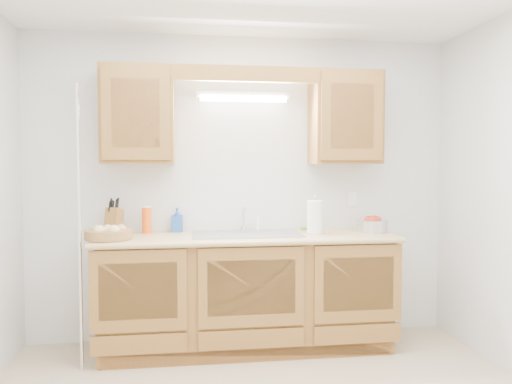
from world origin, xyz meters
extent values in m
cube|color=silver|center=(0.00, 1.50, 1.25)|extent=(3.50, 0.02, 2.50)
cube|color=silver|center=(0.00, -1.50, 1.25)|extent=(3.50, 0.02, 2.50)
cube|color=#8F5D2A|center=(0.00, 1.20, 0.44)|extent=(2.20, 0.60, 0.86)
cube|color=tan|center=(0.00, 1.19, 0.88)|extent=(2.30, 0.63, 0.04)
cube|color=#8F5D2A|center=(-0.83, 1.33, 1.83)|extent=(0.55, 0.33, 0.75)
cube|color=#8F5D2A|center=(0.83, 1.33, 1.83)|extent=(0.55, 0.33, 0.75)
cube|color=#8F5D2A|center=(0.00, 1.19, 2.14)|extent=(2.20, 0.05, 0.12)
cylinder|color=white|center=(0.00, 1.40, 1.98)|extent=(0.70, 0.05, 0.05)
cube|color=white|center=(0.00, 1.43, 2.01)|extent=(0.76, 0.06, 0.05)
cube|color=#9E9EA3|center=(0.00, 1.21, 0.90)|extent=(0.84, 0.46, 0.01)
cube|color=#9E9EA3|center=(-0.21, 1.21, 0.82)|extent=(0.39, 0.40, 0.16)
cube|color=#9E9EA3|center=(0.21, 1.21, 0.82)|extent=(0.39, 0.40, 0.16)
cylinder|color=silver|center=(0.00, 1.41, 0.92)|extent=(0.06, 0.06, 0.04)
cylinder|color=silver|center=(0.00, 1.41, 1.00)|extent=(0.02, 0.02, 0.16)
cylinder|color=silver|center=(0.00, 1.35, 1.09)|extent=(0.02, 0.12, 0.02)
cylinder|color=white|center=(0.12, 1.41, 0.96)|extent=(0.03, 0.03, 0.12)
cylinder|color=silver|center=(-1.20, 0.94, 1.00)|extent=(0.03, 0.03, 2.00)
cube|color=white|center=(0.95, 1.49, 1.15)|extent=(0.08, 0.01, 0.12)
cylinder|color=#A07940|center=(-1.03, 1.09, 0.94)|extent=(0.43, 0.43, 0.07)
sphere|color=#D8C67F|center=(-1.09, 1.05, 0.97)|extent=(0.08, 0.08, 0.08)
sphere|color=#D8C67F|center=(-0.98, 1.04, 0.97)|extent=(0.08, 0.08, 0.08)
sphere|color=tan|center=(-0.95, 1.12, 0.97)|extent=(0.08, 0.08, 0.08)
sphere|color=#AA2413|center=(-1.05, 1.14, 0.97)|extent=(0.08, 0.08, 0.08)
sphere|color=#72A53F|center=(-1.12, 1.11, 0.97)|extent=(0.08, 0.08, 0.08)
sphere|color=#D8C67F|center=(-1.03, 1.08, 0.97)|extent=(0.08, 0.08, 0.08)
sphere|color=#AA2413|center=(-1.00, 1.17, 0.97)|extent=(0.07, 0.07, 0.07)
cube|color=#8F5D2A|center=(-1.03, 1.36, 1.00)|extent=(0.15, 0.19, 0.22)
cylinder|color=black|center=(-1.06, 1.34, 1.12)|extent=(0.03, 0.04, 0.08)
cylinder|color=black|center=(-1.03, 1.34, 1.12)|extent=(0.03, 0.04, 0.08)
cylinder|color=black|center=(-1.00, 1.34, 1.13)|extent=(0.03, 0.04, 0.08)
cylinder|color=black|center=(-1.05, 1.38, 1.13)|extent=(0.03, 0.04, 0.08)
cylinder|color=black|center=(-1.01, 1.38, 1.14)|extent=(0.03, 0.04, 0.08)
cylinder|color=black|center=(-1.06, 1.41, 1.14)|extent=(0.03, 0.04, 0.08)
cylinder|color=black|center=(-1.00, 1.41, 1.14)|extent=(0.03, 0.04, 0.08)
cylinder|color=#FD560E|center=(-0.78, 1.39, 1.00)|extent=(0.08, 0.08, 0.21)
cylinder|color=white|center=(-0.78, 1.39, 1.11)|extent=(0.07, 0.07, 0.01)
imported|color=#2151A9|center=(-0.54, 1.44, 1.00)|extent=(0.09, 0.10, 0.20)
cube|color=#CC333F|center=(0.54, 1.44, 0.90)|extent=(0.11, 0.07, 0.01)
cube|color=green|center=(0.54, 1.44, 0.91)|extent=(0.11, 0.07, 0.02)
cylinder|color=silver|center=(0.54, 1.18, 0.91)|extent=(0.15, 0.15, 0.01)
cylinder|color=silver|center=(0.54, 1.18, 1.05)|extent=(0.02, 0.02, 0.30)
cylinder|color=white|center=(0.54, 1.18, 1.04)|extent=(0.15, 0.15, 0.25)
sphere|color=silver|center=(0.54, 1.18, 1.20)|extent=(0.02, 0.02, 0.02)
cylinder|color=silver|center=(1.03, 1.23, 0.95)|extent=(0.32, 0.32, 0.10)
sphere|color=#AA2413|center=(1.00, 1.23, 1.00)|extent=(0.07, 0.07, 0.07)
sphere|color=#AA2413|center=(1.06, 1.25, 1.00)|extent=(0.07, 0.07, 0.07)
sphere|color=#AA2413|center=(1.03, 1.20, 1.00)|extent=(0.07, 0.07, 0.07)
sphere|color=#AA2413|center=(1.07, 1.21, 1.00)|extent=(0.07, 0.07, 0.07)
camera|label=1|loc=(-0.45, -2.64, 1.44)|focal=35.00mm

